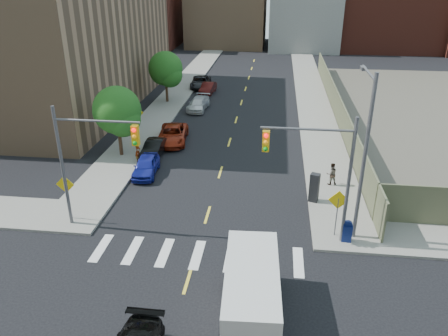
% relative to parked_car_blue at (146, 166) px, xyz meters
% --- Properties ---
extents(ground, '(160.00, 160.00, 0.00)m').
position_rel_parked_car_blue_xyz_m(ground, '(5.16, -13.04, -0.65)').
color(ground, black).
rests_on(ground, ground).
extents(sidewalk_nw, '(3.50, 73.00, 0.15)m').
position_rel_parked_car_blue_xyz_m(sidewalk_nw, '(-2.59, 28.46, -0.57)').
color(sidewalk_nw, gray).
rests_on(sidewalk_nw, ground).
extents(sidewalk_ne, '(3.50, 73.00, 0.15)m').
position_rel_parked_car_blue_xyz_m(sidewalk_ne, '(12.91, 28.46, -0.57)').
color(sidewalk_ne, gray).
rests_on(sidewalk_ne, ground).
extents(fence_north, '(0.12, 44.00, 2.50)m').
position_rel_parked_car_blue_xyz_m(fence_north, '(14.76, 14.96, 0.60)').
color(fence_north, '#606144').
rests_on(fence_north, ground).
extents(building_nw, '(22.00, 30.00, 16.00)m').
position_rel_parked_car_blue_xyz_m(building_nw, '(-16.84, 16.96, 7.35)').
color(building_nw, '#8C6B4C').
rests_on(building_nw, ground).
extents(bg_bldg_west, '(14.00, 18.00, 12.00)m').
position_rel_parked_car_blue_xyz_m(bg_bldg_west, '(-16.84, 56.96, 5.35)').
color(bg_bldg_west, '#592319').
rests_on(bg_bldg_west, ground).
extents(bg_bldg_midwest, '(14.00, 16.00, 15.00)m').
position_rel_parked_car_blue_xyz_m(bg_bldg_midwest, '(-0.84, 58.96, 6.85)').
color(bg_bldg_midwest, '#8C6B4C').
rests_on(bg_bldg_midwest, ground).
extents(bg_bldg_center, '(12.00, 16.00, 10.00)m').
position_rel_parked_car_blue_xyz_m(bg_bldg_center, '(13.16, 56.96, 4.35)').
color(bg_bldg_center, gray).
rests_on(bg_bldg_center, ground).
extents(bg_bldg_east, '(18.00, 18.00, 16.00)m').
position_rel_parked_car_blue_xyz_m(bg_bldg_east, '(27.16, 58.96, 7.35)').
color(bg_bldg_east, '#592319').
rests_on(bg_bldg_east, ground).
extents(signal_nw, '(4.59, 0.30, 7.00)m').
position_rel_parked_car_blue_xyz_m(signal_nw, '(-0.82, -7.04, 3.88)').
color(signal_nw, '#59595E').
rests_on(signal_nw, ground).
extents(signal_ne, '(4.59, 0.30, 7.00)m').
position_rel_parked_car_blue_xyz_m(signal_ne, '(11.15, -7.04, 3.88)').
color(signal_ne, '#59595E').
rests_on(signal_ne, ground).
extents(streetlight_ne, '(0.25, 3.70, 9.00)m').
position_rel_parked_car_blue_xyz_m(streetlight_ne, '(13.36, -6.14, 4.57)').
color(streetlight_ne, '#59595E').
rests_on(streetlight_ne, ground).
extents(warn_sign_nw, '(1.06, 0.06, 2.83)m').
position_rel_parked_car_blue_xyz_m(warn_sign_nw, '(-2.64, -6.54, 1.35)').
color(warn_sign_nw, '#59595E').
rests_on(warn_sign_nw, ground).
extents(warn_sign_ne, '(1.06, 0.06, 2.83)m').
position_rel_parked_car_blue_xyz_m(warn_sign_ne, '(12.36, -6.54, 1.35)').
color(warn_sign_ne, '#59595E').
rests_on(warn_sign_ne, ground).
extents(warn_sign_midwest, '(1.06, 0.06, 2.83)m').
position_rel_parked_car_blue_xyz_m(warn_sign_midwest, '(-2.64, 6.96, 1.35)').
color(warn_sign_midwest, '#59595E').
rests_on(warn_sign_midwest, ground).
extents(tree_west_near, '(3.66, 3.64, 5.52)m').
position_rel_parked_car_blue_xyz_m(tree_west_near, '(-2.84, 3.00, 2.83)').
color(tree_west_near, '#332114').
rests_on(tree_west_near, ground).
extents(tree_west_far, '(3.66, 3.64, 5.52)m').
position_rel_parked_car_blue_xyz_m(tree_west_far, '(-2.84, 18.00, 2.83)').
color(tree_west_far, '#332114').
rests_on(tree_west_far, ground).
extents(parked_car_blue, '(1.83, 3.92, 1.30)m').
position_rel_parked_car_blue_xyz_m(parked_car_blue, '(0.00, 0.00, 0.00)').
color(parked_car_blue, navy).
rests_on(parked_car_blue, ground).
extents(parked_car_black, '(1.42, 3.78, 1.23)m').
position_rel_parked_car_blue_xyz_m(parked_car_black, '(-0.34, 3.38, -0.03)').
color(parked_car_black, black).
rests_on(parked_car_black, ground).
extents(parked_car_red, '(2.80, 5.19, 1.38)m').
position_rel_parked_car_blue_xyz_m(parked_car_red, '(0.44, 6.38, 0.04)').
color(parked_car_red, maroon).
rests_on(parked_car_red, ground).
extents(parked_car_silver, '(2.13, 4.42, 1.24)m').
position_rel_parked_car_blue_xyz_m(parked_car_silver, '(0.96, 15.98, -0.03)').
color(parked_car_silver, '#A9ABB0').
rests_on(parked_car_silver, ground).
extents(parked_car_white, '(1.59, 3.76, 1.27)m').
position_rel_parked_car_blue_xyz_m(parked_car_white, '(0.96, 15.42, -0.01)').
color(parked_car_white, silver).
rests_on(parked_car_white, ground).
extents(parked_car_maroon, '(1.65, 3.92, 1.26)m').
position_rel_parked_car_blue_xyz_m(parked_car_maroon, '(0.96, 22.29, -0.02)').
color(parked_car_maroon, '#3D0E0C').
rests_on(parked_car_maroon, ground).
extents(parked_car_grey, '(2.59, 5.04, 1.36)m').
position_rel_parked_car_blue_xyz_m(parked_car_grey, '(-0.34, 24.92, 0.03)').
color(parked_car_grey, black).
rests_on(parked_car_grey, ground).
extents(cargo_van, '(2.56, 5.66, 2.55)m').
position_rel_parked_car_blue_xyz_m(cargo_van, '(8.24, -13.01, 0.69)').
color(cargo_van, silver).
rests_on(cargo_van, ground).
extents(mailbox, '(0.52, 0.41, 1.21)m').
position_rel_parked_car_blue_xyz_m(mailbox, '(12.92, -7.04, 0.09)').
color(mailbox, '#0E1B53').
rests_on(mailbox, sidewalk_ne).
extents(payphone, '(0.66, 0.60, 1.85)m').
position_rel_parked_car_blue_xyz_m(payphone, '(11.46, -2.83, 0.43)').
color(payphone, black).
rests_on(payphone, sidewalk_ne).
extents(pedestrian_west, '(0.39, 0.59, 1.60)m').
position_rel_parked_car_blue_xyz_m(pedestrian_west, '(-1.14, 1.84, 0.30)').
color(pedestrian_west, gray).
rests_on(pedestrian_west, sidewalk_nw).
extents(pedestrian_east, '(0.85, 0.72, 1.52)m').
position_rel_parked_car_blue_xyz_m(pedestrian_east, '(12.77, -0.34, 0.26)').
color(pedestrian_east, gray).
rests_on(pedestrian_east, sidewalk_ne).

